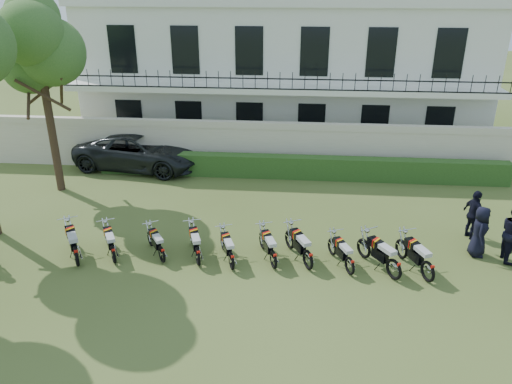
# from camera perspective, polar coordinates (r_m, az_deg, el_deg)

# --- Properties ---
(ground) EXTENTS (100.00, 100.00, 0.00)m
(ground) POSITION_cam_1_polar(r_m,az_deg,el_deg) (15.94, 1.06, -7.92)
(ground) COLOR #435120
(ground) RESTS_ON ground
(perimeter_wall) EXTENTS (30.00, 0.35, 2.30)m
(perimeter_wall) POSITION_cam_1_polar(r_m,az_deg,el_deg) (22.74, 2.54, 5.21)
(perimeter_wall) COLOR beige
(perimeter_wall) RESTS_ON ground
(hedge) EXTENTS (18.00, 0.60, 1.00)m
(hedge) POSITION_cam_1_polar(r_m,az_deg,el_deg) (22.19, 4.99, 2.83)
(hedge) COLOR #224017
(hedge) RESTS_ON ground
(building) EXTENTS (20.40, 9.60, 7.40)m
(building) POSITION_cam_1_polar(r_m,az_deg,el_deg) (27.92, 3.24, 14.03)
(building) COLOR white
(building) RESTS_ON ground
(tree_west_near) EXTENTS (3.40, 3.20, 7.90)m
(tree_west_near) POSITION_cam_1_polar(r_m,az_deg,el_deg) (21.16, -23.63, 15.09)
(tree_west_near) COLOR #473323
(tree_west_near) RESTS_ON ground
(motorcycle_0) EXTENTS (1.14, 1.80, 1.11)m
(motorcycle_0) POSITION_cam_1_polar(r_m,az_deg,el_deg) (16.39, -19.92, -6.45)
(motorcycle_0) COLOR black
(motorcycle_0) RESTS_ON ground
(motorcycle_1) EXTENTS (0.98, 1.65, 1.00)m
(motorcycle_1) POSITION_cam_1_polar(r_m,az_deg,el_deg) (16.22, -16.04, -6.45)
(motorcycle_1) COLOR black
(motorcycle_1) RESTS_ON ground
(motorcycle_2) EXTENTS (1.02, 1.49, 0.94)m
(motorcycle_2) POSITION_cam_1_polar(r_m,az_deg,el_deg) (15.92, -10.74, -6.60)
(motorcycle_2) COLOR black
(motorcycle_2) RESTS_ON ground
(motorcycle_3) EXTENTS (0.80, 1.80, 1.02)m
(motorcycle_3) POSITION_cam_1_polar(r_m,az_deg,el_deg) (15.58, -6.68, -6.87)
(motorcycle_3) COLOR black
(motorcycle_3) RESTS_ON ground
(motorcycle_4) EXTENTS (0.79, 1.71, 0.98)m
(motorcycle_4) POSITION_cam_1_polar(r_m,az_deg,el_deg) (15.30, -2.82, -7.43)
(motorcycle_4) COLOR black
(motorcycle_4) RESTS_ON ground
(motorcycle_5) EXTENTS (0.80, 1.78, 1.01)m
(motorcycle_5) POSITION_cam_1_polar(r_m,az_deg,el_deg) (15.34, 2.02, -7.26)
(motorcycle_5) COLOR black
(motorcycle_5) RESTS_ON ground
(motorcycle_6) EXTENTS (0.99, 1.84, 1.09)m
(motorcycle_6) POSITION_cam_1_polar(r_m,az_deg,el_deg) (15.35, 5.99, -7.21)
(motorcycle_6) COLOR black
(motorcycle_6) RESTS_ON ground
(motorcycle_7) EXTENTS (0.82, 1.67, 0.96)m
(motorcycle_7) POSITION_cam_1_polar(r_m,az_deg,el_deg) (15.32, 10.70, -7.85)
(motorcycle_7) COLOR black
(motorcycle_7) RESTS_ON ground
(motorcycle_8) EXTENTS (1.18, 1.78, 1.11)m
(motorcycle_8) POSITION_cam_1_polar(r_m,az_deg,el_deg) (15.34, 15.54, -8.00)
(motorcycle_8) COLOR black
(motorcycle_8) RESTS_ON ground
(motorcycle_9) EXTENTS (0.94, 1.91, 1.10)m
(motorcycle_9) POSITION_cam_1_polar(r_m,az_deg,el_deg) (15.54, 19.11, -8.08)
(motorcycle_9) COLOR black
(motorcycle_9) RESTS_ON ground
(suv) EXTENTS (6.19, 3.50, 1.63)m
(suv) POSITION_cam_1_polar(r_m,az_deg,el_deg) (23.82, -13.16, 4.57)
(suv) COLOR black
(suv) RESTS_ON ground
(officer_3) EXTENTS (0.72, 0.93, 1.69)m
(officer_3) POSITION_cam_1_polar(r_m,az_deg,el_deg) (17.40, 24.19, -4.13)
(officer_3) COLOR black
(officer_3) RESTS_ON ground
(officer_5) EXTENTS (0.74, 1.10, 1.74)m
(officer_5) POSITION_cam_1_polar(r_m,az_deg,el_deg) (18.43, 23.64, -2.40)
(officer_5) COLOR black
(officer_5) RESTS_ON ground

